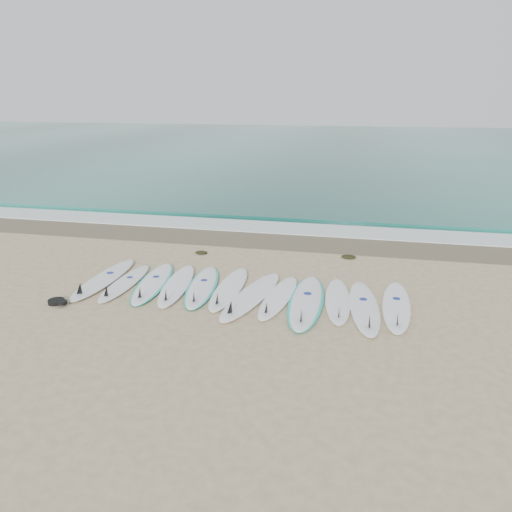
% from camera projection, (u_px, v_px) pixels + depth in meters
% --- Properties ---
extents(ground, '(120.00, 120.00, 0.00)m').
position_uv_depth(ground, '(239.00, 294.00, 10.42)').
color(ground, tan).
extents(ocean, '(120.00, 55.00, 0.03)m').
position_uv_depth(ocean, '(338.00, 146.00, 40.61)').
color(ocean, '#1D665B').
rests_on(ocean, ground).
extents(wet_sand_band, '(120.00, 1.80, 0.01)m').
position_uv_depth(wet_sand_band, '(275.00, 241.00, 14.23)').
color(wet_sand_band, brown).
rests_on(wet_sand_band, ground).
extents(foam_band, '(120.00, 1.40, 0.04)m').
position_uv_depth(foam_band, '(283.00, 228.00, 15.53)').
color(foam_band, silver).
rests_on(foam_band, ground).
extents(wave_crest, '(120.00, 1.00, 0.10)m').
position_uv_depth(wave_crest, '(290.00, 216.00, 16.91)').
color(wave_crest, '#1D665B').
rests_on(wave_crest, ground).
extents(surfboard_0, '(0.60, 2.75, 0.35)m').
position_uv_depth(surfboard_0, '(103.00, 279.00, 11.09)').
color(surfboard_0, white).
rests_on(surfboard_0, ground).
extents(surfboard_1, '(0.56, 2.39, 0.30)m').
position_uv_depth(surfboard_1, '(124.00, 283.00, 10.89)').
color(surfboard_1, white).
rests_on(surfboard_1, ground).
extents(surfboard_2, '(0.99, 2.67, 0.33)m').
position_uv_depth(surfboard_2, '(153.00, 283.00, 10.91)').
color(surfboard_2, white).
rests_on(surfboard_2, ground).
extents(surfboard_3, '(0.88, 2.62, 0.33)m').
position_uv_depth(surfboard_3, '(176.00, 285.00, 10.75)').
color(surfboard_3, white).
rests_on(surfboard_3, ground).
extents(surfboard_4, '(0.99, 2.62, 0.32)m').
position_uv_depth(surfboard_4, '(202.00, 286.00, 10.71)').
color(surfboard_4, white).
rests_on(surfboard_4, ground).
extents(surfboard_5, '(0.59, 2.60, 0.33)m').
position_uv_depth(surfboard_5, '(228.00, 289.00, 10.56)').
color(surfboard_5, white).
rests_on(surfboard_5, ground).
extents(surfboard_6, '(1.07, 2.91, 0.36)m').
position_uv_depth(surfboard_6, '(250.00, 296.00, 10.16)').
color(surfboard_6, white).
rests_on(surfboard_6, ground).
extents(surfboard_7, '(0.72, 2.47, 0.31)m').
position_uv_depth(surfboard_7, '(278.00, 298.00, 10.11)').
color(surfboard_7, white).
rests_on(surfboard_7, ground).
extents(surfboard_8, '(0.78, 2.89, 0.36)m').
position_uv_depth(surfboard_8, '(306.00, 301.00, 9.92)').
color(surfboard_8, white).
rests_on(surfboard_8, ground).
extents(surfboard_9, '(0.69, 2.45, 0.31)m').
position_uv_depth(surfboard_9, '(338.00, 301.00, 9.96)').
color(surfboard_9, white).
rests_on(surfboard_9, ground).
extents(surfboard_10, '(0.82, 2.73, 0.34)m').
position_uv_depth(surfboard_10, '(365.00, 307.00, 9.63)').
color(surfboard_10, white).
rests_on(surfboard_10, ground).
extents(surfboard_11, '(0.63, 2.63, 0.33)m').
position_uv_depth(surfboard_11, '(397.00, 306.00, 9.68)').
color(surfboard_11, white).
rests_on(surfboard_11, ground).
extents(seaweed_near, '(0.33, 0.26, 0.06)m').
position_uv_depth(seaweed_near, '(201.00, 252.00, 13.08)').
color(seaweed_near, black).
rests_on(seaweed_near, ground).
extents(seaweed_far, '(0.38, 0.29, 0.07)m').
position_uv_depth(seaweed_far, '(349.00, 257.00, 12.73)').
color(seaweed_far, black).
rests_on(seaweed_far, ground).
extents(leash_coil, '(0.46, 0.36, 0.11)m').
position_uv_depth(leash_coil, '(58.00, 302.00, 9.92)').
color(leash_coil, black).
rests_on(leash_coil, ground).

